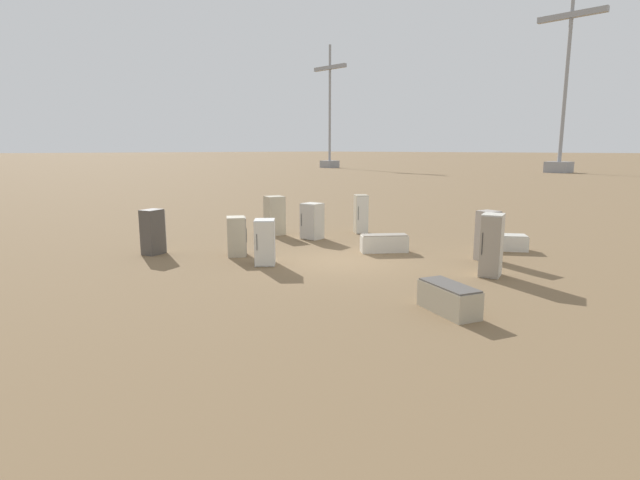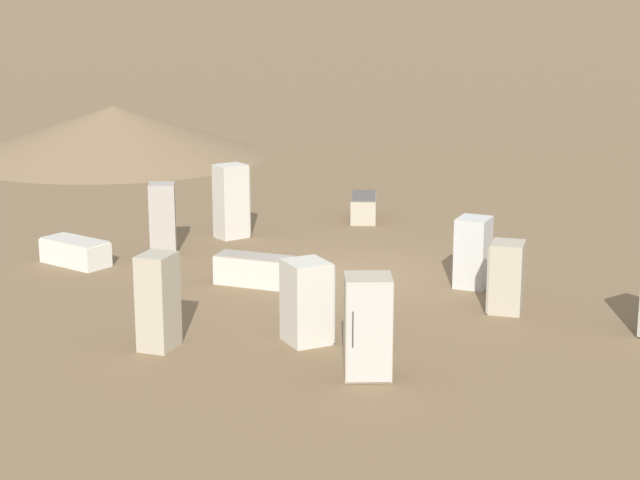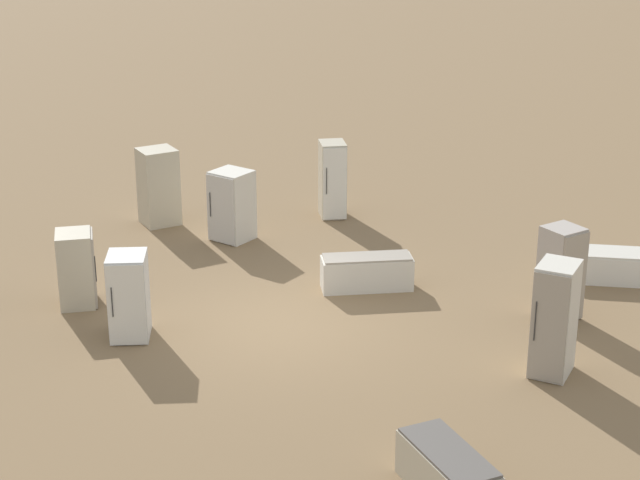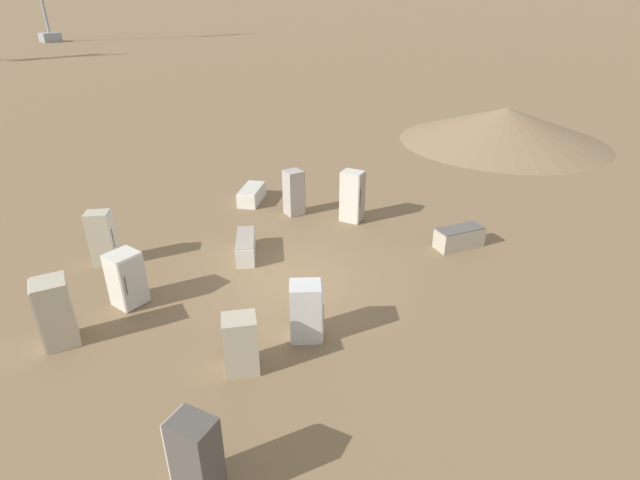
% 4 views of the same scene
% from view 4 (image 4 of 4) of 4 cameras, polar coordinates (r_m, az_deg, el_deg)
% --- Properties ---
extents(ground_plane, '(1000.00, 1000.00, 0.00)m').
position_cam_4_polar(ground_plane, '(14.64, -3.12, -4.82)').
color(ground_plane, brown).
extents(dirt_mound, '(11.37, 11.37, 1.89)m').
position_cam_4_polar(dirt_mound, '(30.05, 20.35, 12.23)').
color(dirt_mound, '#7F6647').
rests_on(dirt_mound, ground_plane).
extents(discarded_fridge_0, '(0.97, 0.95, 1.40)m').
position_cam_4_polar(discarded_fridge_0, '(11.30, -9.05, -11.64)').
color(discarded_fridge_0, '#B2A88E').
rests_on(discarded_fridge_0, ground_plane).
extents(discarded_fridge_1, '(1.73, 1.20, 0.68)m').
position_cam_4_polar(discarded_fridge_1, '(17.05, 15.62, 0.29)').
color(discarded_fridge_1, '#B2A88E').
rests_on(discarded_fridge_1, ground_plane).
extents(discarded_fridge_2, '(0.80, 0.92, 1.88)m').
position_cam_4_polar(discarded_fridge_2, '(18.16, 3.71, 4.99)').
color(discarded_fridge_2, beige).
rests_on(discarded_fridge_2, ground_plane).
extents(discarded_fridge_3, '(0.90, 0.87, 1.73)m').
position_cam_4_polar(discarded_fridge_3, '(16.56, -23.61, 0.16)').
color(discarded_fridge_3, '#B2A88E').
rests_on(discarded_fridge_3, ground_plane).
extents(discarded_fridge_4, '(0.95, 0.94, 1.71)m').
position_cam_4_polar(discarded_fridge_4, '(13.37, -28.02, -7.34)').
color(discarded_fridge_4, '#B2A88E').
rests_on(discarded_fridge_4, ground_plane).
extents(discarded_fridge_5, '(0.87, 0.86, 1.52)m').
position_cam_4_polar(discarded_fridge_5, '(14.27, -21.24, -4.17)').
color(discarded_fridge_5, beige).
rests_on(discarded_fridge_5, ground_plane).
extents(discarded_fridge_6, '(1.52, 1.70, 0.66)m').
position_cam_4_polar(discarded_fridge_6, '(16.06, -8.48, -0.71)').
color(discarded_fridge_6, beige).
rests_on(discarded_fridge_6, ground_plane).
extents(discarded_fridge_7, '(1.78, 1.57, 0.59)m').
position_cam_4_polar(discarded_fridge_7, '(20.25, -7.81, 5.18)').
color(discarded_fridge_7, silver).
rests_on(discarded_fridge_7, ground_plane).
extents(discarded_fridge_8, '(1.01, 1.00, 1.50)m').
position_cam_4_polar(discarded_fridge_8, '(12.07, -1.57, -8.16)').
color(discarded_fridge_8, silver).
rests_on(discarded_fridge_8, ground_plane).
extents(discarded_fridge_9, '(0.76, 0.72, 1.71)m').
position_cam_4_polar(discarded_fridge_9, '(18.75, -2.99, 5.44)').
color(discarded_fridge_9, '#A89E93').
rests_on(discarded_fridge_9, ground_plane).
extents(discarded_fridge_10, '(0.75, 0.89, 1.63)m').
position_cam_4_polar(discarded_fridge_10, '(9.11, -14.03, -23.01)').
color(discarded_fridge_10, '#4C4742').
rests_on(discarded_fridge_10, ground_plane).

